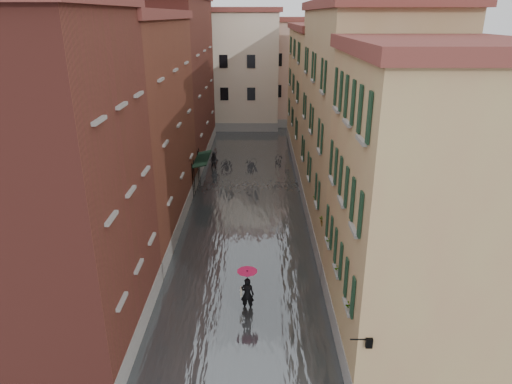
{
  "coord_description": "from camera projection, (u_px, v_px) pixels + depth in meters",
  "views": [
    {
      "loc": [
        0.82,
        -17.81,
        12.72
      ],
      "look_at": [
        0.68,
        7.17,
        3.0
      ],
      "focal_mm": 32.0,
      "sensor_mm": 36.0,
      "label": 1
    }
  ],
  "objects": [
    {
      "name": "awning_near",
      "position": [
        201.0,
        161.0,
        34.21
      ],
      "size": [
        1.09,
        3.25,
        2.8
      ],
      "color": "black",
      "rests_on": "ground"
    },
    {
      "name": "wall_lantern",
      "position": [
        368.0,
        342.0,
        14.51
      ],
      "size": [
        0.71,
        0.22,
        0.35
      ],
      "color": "black",
      "rests_on": "ground"
    },
    {
      "name": "floodwater",
      "position": [
        247.0,
        200.0,
        33.29
      ],
      "size": [
        10.0,
        60.0,
        0.2
      ],
      "primitive_type": "cube",
      "color": "#474C4F",
      "rests_on": "ground"
    },
    {
      "name": "pedestrian_main",
      "position": [
        247.0,
        287.0,
        20.61
      ],
      "size": [
        0.93,
        0.93,
        2.06
      ],
      "color": "black",
      "rests_on": "ground"
    },
    {
      "name": "building_left_mid",
      "position": [
        128.0,
        130.0,
        27.37
      ],
      "size": [
        6.0,
        14.0,
        12.5
      ],
      "primitive_type": "cube",
      "color": "#5E2D1D",
      "rests_on": "ground"
    },
    {
      "name": "building_end_pink",
      "position": [
        301.0,
        73.0,
        56.28
      ],
      "size": [
        10.0,
        9.0,
        12.0
      ],
      "primitive_type": "cube",
      "color": "tan",
      "rests_on": "ground"
    },
    {
      "name": "building_right_far",
      "position": [
        326.0,
        97.0,
        41.45
      ],
      "size": [
        6.0,
        16.0,
        11.5
      ],
      "primitive_type": "cube",
      "color": "#A77956",
      "rests_on": "ground"
    },
    {
      "name": "building_right_mid",
      "position": [
        362.0,
        127.0,
        27.2
      ],
      "size": [
        6.0,
        14.0,
        13.0
      ],
      "primitive_type": "cube",
      "color": "#A18661",
      "rests_on": "ground"
    },
    {
      "name": "building_end_cream",
      "position": [
        227.0,
        71.0,
        54.28
      ],
      "size": [
        12.0,
        9.0,
        13.0
      ],
      "primitive_type": "cube",
      "color": "beige",
      "rests_on": "ground"
    },
    {
      "name": "window_planters",
      "position": [
        332.0,
        236.0,
        20.31
      ],
      "size": [
        0.59,
        10.94,
        0.84
      ],
      "color": "brown",
      "rests_on": "ground"
    },
    {
      "name": "building_right_near",
      "position": [
        422.0,
        212.0,
        17.22
      ],
      "size": [
        6.0,
        8.0,
        11.5
      ],
      "primitive_type": "cube",
      "color": "#A77956",
      "rests_on": "ground"
    },
    {
      "name": "building_left_far",
      "position": [
        172.0,
        83.0,
        41.07
      ],
      "size": [
        6.0,
        16.0,
        14.0
      ],
      "primitive_type": "cube",
      "color": "maroon",
      "rests_on": "ground"
    },
    {
      "name": "pedestrian_far",
      "position": [
        214.0,
        161.0,
        39.74
      ],
      "size": [
        0.84,
        0.68,
        1.62
      ],
      "primitive_type": "imported",
      "rotation": [
        0.0,
        0.0,
        0.09
      ],
      "color": "black",
      "rests_on": "ground"
    },
    {
      "name": "awning_far",
      "position": [
        202.0,
        158.0,
        34.93
      ],
      "size": [
        1.09,
        3.22,
        2.8
      ],
      "color": "black",
      "rests_on": "ground"
    },
    {
      "name": "ground",
      "position": [
        240.0,
        308.0,
        21.21
      ],
      "size": [
        120.0,
        120.0,
        0.0
      ],
      "primitive_type": "plane",
      "color": "#59585B",
      "rests_on": "ground"
    },
    {
      "name": "building_left_near",
      "position": [
        49.0,
        193.0,
        17.03
      ],
      "size": [
        6.0,
        8.0,
        13.0
      ],
      "primitive_type": "cube",
      "color": "maroon",
      "rests_on": "ground"
    }
  ]
}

